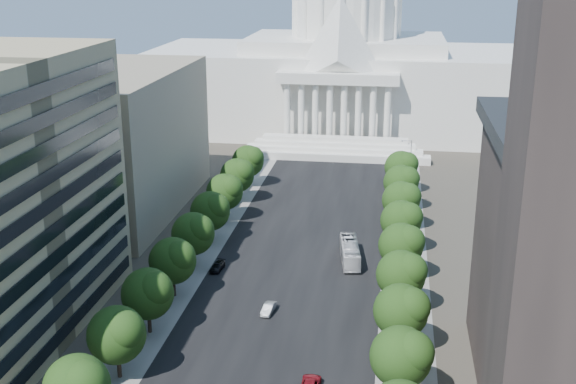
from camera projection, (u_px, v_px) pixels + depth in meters
The scene contains 30 objects.
road_asphalt at pixel (307, 235), 142.38m from camera, with size 30.00×260.00×0.01m, color black.
sidewalk_left at pixel (214, 230), 145.05m from camera, with size 8.00×260.00×0.02m, color gray.
sidewalk_right at pixel (405, 240), 139.70m from camera, with size 8.00×260.00×0.02m, color gray.
capitol at pixel (345, 66), 225.46m from camera, with size 120.00×56.00×73.00m.
office_block_left_far at pixel (91, 140), 153.90m from camera, with size 38.00×52.00×30.00m, color gray.
tree_l_c at pixel (118, 334), 91.89m from camera, with size 7.79×7.60×9.97m.
tree_l_d at pixel (149, 293), 103.18m from camera, with size 7.79×7.60×9.97m.
tree_l_e at pixel (174, 260), 114.47m from camera, with size 7.79×7.60×9.97m.
tree_l_f at pixel (195, 233), 125.75m from camera, with size 7.79×7.60×9.97m.
tree_l_g at pixel (212, 210), 137.04m from camera, with size 7.79×7.60×9.97m.
tree_l_h at pixel (226, 191), 148.33m from camera, with size 7.79×7.60×9.97m.
tree_l_i at pixel (238, 174), 159.62m from camera, with size 7.79×7.60×9.97m.
tree_l_j at pixel (249, 160), 170.90m from camera, with size 7.79×7.60×9.97m.
tree_r_c at pixel (404, 356), 86.83m from camera, with size 7.79×7.60×9.97m.
tree_r_d at pixel (403, 310), 98.11m from camera, with size 7.79×7.60×9.97m.
tree_r_e at pixel (403, 274), 109.40m from camera, with size 7.79×7.60×9.97m.
tree_r_f at pixel (403, 244), 120.69m from camera, with size 7.79×7.60×9.97m.
tree_r_g at pixel (403, 220), 131.98m from camera, with size 7.79×7.60×9.97m.
tree_r_h at pixel (403, 199), 143.26m from camera, with size 7.79×7.60×9.97m.
tree_r_i at pixel (403, 181), 154.55m from camera, with size 7.79×7.60×9.97m.
tree_r_j at pixel (403, 166), 165.84m from camera, with size 7.79×7.60×9.97m.
streetlight_b at pixel (417, 365), 86.04m from camera, with size 2.61×0.44×9.00m.
streetlight_c at pixel (413, 278), 109.56m from camera, with size 2.61×0.44×9.00m.
streetlight_d at pixel (411, 221), 133.07m from camera, with size 2.61×0.44×9.00m.
streetlight_e at pixel (410, 182), 156.59m from camera, with size 2.61×0.44×9.00m.
streetlight_f at pixel (409, 152), 180.11m from camera, with size 2.61×0.44×9.00m.
car_silver at pixel (268, 309), 110.87m from camera, with size 1.48×4.24×1.40m, color #A6A7AD.
car_red at pixel (310, 384), 91.16m from camera, with size 2.38×5.17×1.44m, color maroon.
car_dark_b at pixel (217, 267), 126.07m from camera, with size 1.81×4.46×1.29m, color black.
city_bus at pixel (350, 252), 129.62m from camera, with size 2.95×12.63×3.52m, color silver.
Camera 1 is at (15.85, -41.90, 52.04)m, focal length 45.00 mm.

